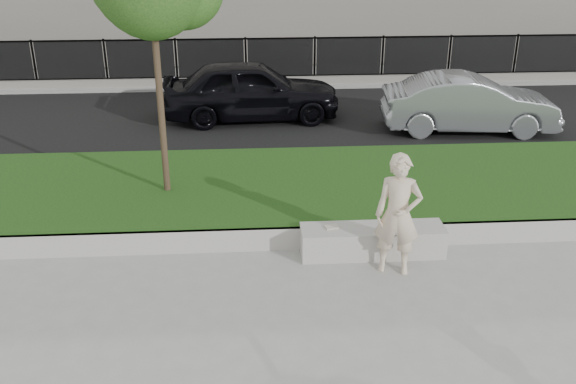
{
  "coord_description": "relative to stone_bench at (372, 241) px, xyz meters",
  "views": [
    {
      "loc": [
        -0.62,
        -8.43,
        5.18
      ],
      "look_at": [
        0.02,
        1.2,
        0.98
      ],
      "focal_mm": 40.0,
      "sensor_mm": 36.0,
      "label": 1
    }
  ],
  "objects": [
    {
      "name": "iron_fence",
      "position": [
        -1.39,
        11.2,
        0.3
      ],
      "size": [
        32.0,
        0.3,
        1.5
      ],
      "color": "slate",
      "rests_on": "far_pavement"
    },
    {
      "name": "stone_bench",
      "position": [
        0.0,
        0.0,
        0.0
      ],
      "size": [
        2.35,
        0.59,
        0.48
      ],
      "primitive_type": "cube",
      "color": "#A8A59D",
      "rests_on": "ground"
    },
    {
      "name": "car_silver",
      "position": [
        3.63,
        6.22,
        0.51
      ],
      "size": [
        4.46,
        1.91,
        1.43
      ],
      "primitive_type": "imported",
      "rotation": [
        0.0,
        0.0,
        1.48
      ],
      "color": "gray",
      "rests_on": "street"
    },
    {
      "name": "man",
      "position": [
        0.25,
        -0.55,
        0.73
      ],
      "size": [
        0.8,
        0.63,
        1.93
      ],
      "primitive_type": "imported",
      "rotation": [
        0.0,
        0.0,
        -0.27
      ],
      "color": "beige",
      "rests_on": "ground"
    },
    {
      "name": "street",
      "position": [
        -1.39,
        7.7,
        -0.22
      ],
      "size": [
        34.0,
        7.0,
        0.04
      ],
      "primitive_type": "cube",
      "color": "black",
      "rests_on": "ground"
    },
    {
      "name": "car_dark",
      "position": [
        -1.88,
        7.62,
        0.6
      ],
      "size": [
        4.8,
        2.13,
        1.61
      ],
      "primitive_type": "imported",
      "rotation": [
        0.0,
        0.0,
        1.62
      ],
      "color": "black",
      "rests_on": "street"
    },
    {
      "name": "book",
      "position": [
        -0.67,
        0.05,
        0.25
      ],
      "size": [
        0.25,
        0.21,
        0.03
      ],
      "primitive_type": "cube",
      "rotation": [
        0.0,
        0.0,
        0.23
      ],
      "color": "beige",
      "rests_on": "stone_bench"
    },
    {
      "name": "grass_kerb",
      "position": [
        -1.39,
        0.24,
        -0.04
      ],
      "size": [
        34.0,
        0.08,
        0.4
      ],
      "primitive_type": "cube",
      "color": "#A8A59D",
      "rests_on": "ground"
    },
    {
      "name": "ground",
      "position": [
        -1.39,
        -0.8,
        -0.24
      ],
      "size": [
        90.0,
        90.0,
        0.0
      ],
      "primitive_type": "plane",
      "color": "gray",
      "rests_on": "ground"
    },
    {
      "name": "far_pavement",
      "position": [
        -1.39,
        12.2,
        -0.18
      ],
      "size": [
        34.0,
        3.0,
        0.12
      ],
      "primitive_type": "cube",
      "color": "gray",
      "rests_on": "ground"
    },
    {
      "name": "grass_bank",
      "position": [
        -1.39,
        2.2,
        -0.04
      ],
      "size": [
        34.0,
        4.0,
        0.4
      ],
      "primitive_type": "cube",
      "color": "black",
      "rests_on": "ground"
    }
  ]
}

